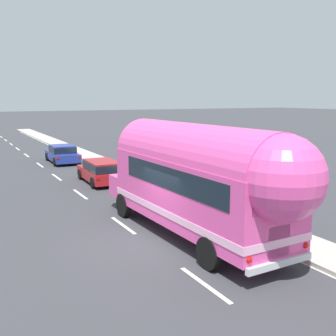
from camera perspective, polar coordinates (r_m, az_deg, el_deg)
The scene contains 6 objects.
ground_plane at distance 14.16m, azimuth -2.75°, elevation -10.72°, with size 300.00×300.00×0.00m, color #38383D.
lane_markings at distance 26.86m, azimuth -10.29°, elevation -0.94°, with size 3.58×80.00×0.01m.
sidewalk_slab at distance 24.68m, azimuth -3.59°, elevation -1.59°, with size 1.94×90.00×0.15m, color #ADA89E.
painted_bus at distance 13.89m, azimuth 4.72°, elevation -1.26°, with size 2.80×10.72×4.12m.
car_lead at distance 24.03m, azimuth -9.45°, elevation -0.31°, with size 2.03×4.35×1.37m.
car_second at distance 32.41m, azimuth -14.77°, elevation 2.05°, with size 2.09×4.59×1.37m.
Camera 1 is at (-5.72, -11.96, 4.99)m, focal length 42.90 mm.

